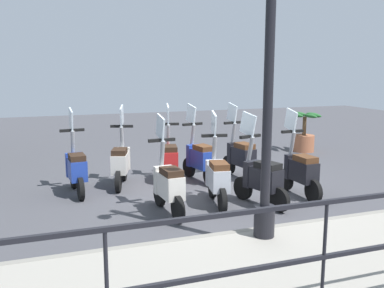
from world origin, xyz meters
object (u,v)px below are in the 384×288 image
at_px(scooter_near_0, 300,170).
at_px(scooter_near_1, 261,177).
at_px(scooter_far_2, 169,158).
at_px(scooter_far_4, 76,168).
at_px(scooter_far_1, 199,158).
at_px(potted_palm, 304,135).
at_px(scooter_far_0, 240,156).
at_px(scooter_far_3, 121,162).
at_px(scooter_near_2, 217,177).
at_px(scooter_near_3, 168,184).
at_px(lamp_post_near, 268,98).

distance_m(scooter_near_0, scooter_near_1, 0.93).
distance_m(scooter_far_2, scooter_far_4, 1.84).
relative_size(scooter_far_1, scooter_far_2, 1.00).
relative_size(potted_palm, scooter_far_0, 0.69).
distance_m(scooter_far_1, scooter_far_3, 1.55).
height_order(scooter_near_2, scooter_far_1, same).
xyz_separation_m(scooter_near_3, scooter_far_0, (1.58, -2.00, 0.00)).
relative_size(lamp_post_near, scooter_far_2, 2.60).
bearing_deg(scooter_far_3, scooter_far_2, -72.11).
relative_size(scooter_far_0, scooter_far_1, 1.00).
height_order(scooter_near_3, scooter_far_1, same).
bearing_deg(lamp_post_near, scooter_far_0, -20.59).
bearing_deg(scooter_near_3, scooter_far_0, -55.68).
relative_size(scooter_near_3, scooter_far_1, 1.00).
bearing_deg(scooter_far_4, scooter_near_2, -127.91).
height_order(scooter_far_1, scooter_far_4, same).
height_order(scooter_near_1, scooter_near_3, same).
bearing_deg(lamp_post_near, scooter_near_1, -26.92).
bearing_deg(lamp_post_near, scooter_near_0, -43.74).
distance_m(scooter_near_2, scooter_far_2, 1.70).
height_order(scooter_near_3, scooter_far_4, same).
bearing_deg(scooter_far_2, lamp_post_near, -164.15).
height_order(scooter_far_0, scooter_far_1, same).
xyz_separation_m(scooter_near_2, scooter_far_3, (1.67, 1.30, 0.00)).
distance_m(scooter_near_3, scooter_far_1, 1.99).
distance_m(potted_palm, scooter_far_3, 5.58).
relative_size(scooter_far_0, scooter_far_2, 1.00).
relative_size(scooter_near_3, scooter_far_4, 1.00).
distance_m(scooter_near_1, scooter_near_2, 0.72).
distance_m(scooter_far_1, scooter_far_2, 0.60).
distance_m(scooter_near_3, scooter_far_0, 2.55).
distance_m(scooter_far_0, scooter_far_4, 3.26).
bearing_deg(scooter_far_1, scooter_near_0, -149.38).
bearing_deg(potted_palm, scooter_near_0, 145.21).
xyz_separation_m(lamp_post_near, scooter_near_3, (1.61, 0.80, -1.43)).
bearing_deg(scooter_far_0, scooter_far_3, 75.91).
distance_m(lamp_post_near, scooter_near_1, 2.20).
distance_m(scooter_near_1, scooter_far_3, 2.76).
height_order(lamp_post_near, scooter_far_2, lamp_post_near).
bearing_deg(scooter_far_2, scooter_far_1, -95.26).
bearing_deg(lamp_post_near, scooter_far_1, -5.77).
bearing_deg(scooter_near_3, scooter_far_1, -38.44).
xyz_separation_m(scooter_near_3, scooter_far_3, (1.81, 0.42, 0.00)).
bearing_deg(scooter_far_2, scooter_near_3, 174.88).
relative_size(lamp_post_near, scooter_near_2, 2.60).
height_order(scooter_near_0, scooter_far_3, same).
height_order(potted_palm, scooter_far_3, scooter_far_3).
bearing_deg(scooter_near_2, lamp_post_near, -172.13).
distance_m(scooter_near_0, scooter_far_2, 2.55).
height_order(scooter_near_2, scooter_far_2, same).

